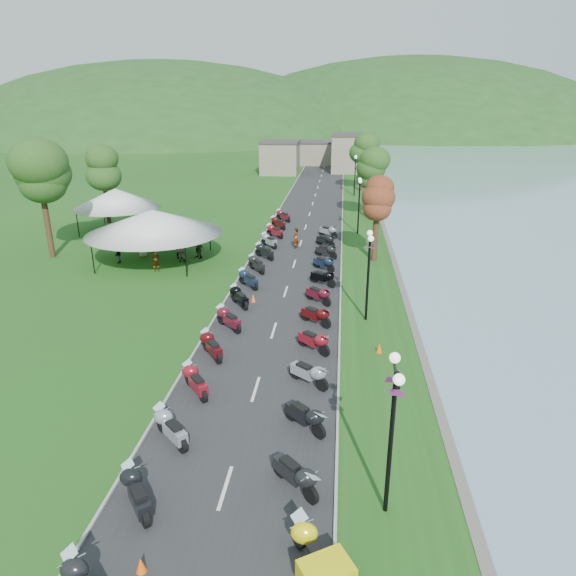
{
  "coord_description": "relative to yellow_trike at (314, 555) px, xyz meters",
  "views": [
    {
      "loc": [
        3.38,
        -8.97,
        11.76
      ],
      "look_at": [
        0.44,
        19.22,
        1.3
      ],
      "focal_mm": 32.0,
      "sensor_mm": 36.0,
      "label": 1
    }
  ],
  "objects": [
    {
      "name": "pedestrian_a",
      "position": [
        -12.78,
        24.05,
        -0.56
      ],
      "size": [
        0.7,
        0.64,
        1.56
      ],
      "primitive_type": "imported",
      "rotation": [
        0.0,
        0.0,
        0.5
      ],
      "color": "slate",
      "rests_on": "ground"
    },
    {
      "name": "vendor_tent_main",
      "position": [
        -13.65,
        26.5,
        1.44
      ],
      "size": [
        6.79,
        6.79,
        4.0
      ],
      "primitive_type": null,
      "color": "white",
      "rests_on": "ground"
    },
    {
      "name": "moto_row_right",
      "position": [
        -0.74,
        19.11,
        -0.01
      ],
      "size": [
        2.6,
        34.58,
        1.1
      ],
      "primitive_type": null,
      "color": "#331411",
      "rests_on": "ground"
    },
    {
      "name": "pedestrian_c",
      "position": [
        -16.38,
        25.73,
        -0.56
      ],
      "size": [
        0.68,
        1.21,
        1.77
      ],
      "primitive_type": "imported",
      "rotation": [
        0.0,
        0.0,
        4.91
      ],
      "color": "slate",
      "rests_on": "ground"
    },
    {
      "name": "hills_backdrop",
      "position": [
        -3.0,
        198.81,
        -0.56
      ],
      "size": [
        360.0,
        120.0,
        76.0
      ],
      "primitive_type": null,
      "color": "#285621",
      "rests_on": "ground"
    },
    {
      "name": "far_building",
      "position": [
        -5.0,
        83.81,
        1.94
      ],
      "size": [
        18.0,
        16.0,
        5.0
      ],
      "primitive_type": "cube",
      "color": "gray",
      "rests_on": "ground"
    },
    {
      "name": "yellow_trike",
      "position": [
        0.0,
        0.0,
        0.0
      ],
      "size": [
        2.58,
        2.9,
        1.13
      ],
      "primitive_type": null,
      "rotation": [
        0.0,
        0.0,
        2.11
      ],
      "color": "yellow",
      "rests_on": "ground"
    },
    {
      "name": "streetlamp_near",
      "position": [
        2.05,
        2.37,
        1.94
      ],
      "size": [
        1.4,
        1.4,
        5.0
      ],
      "primitive_type": null,
      "color": "black",
      "rests_on": "ground"
    },
    {
      "name": "road",
      "position": [
        -3.0,
        38.81,
        -0.55
      ],
      "size": [
        7.0,
        120.0,
        0.02
      ],
      "primitive_type": "cube",
      "color": "#2A2A2C",
      "rests_on": "ground"
    },
    {
      "name": "tree_lakeside",
      "position": [
        3.06,
        28.35,
        3.0
      ],
      "size": [
        2.57,
        2.57,
        7.13
      ],
      "primitive_type": null,
      "color": "#305D1F",
      "rests_on": "ground"
    },
    {
      "name": "vendor_tent_side",
      "position": [
        -20.5,
        35.55,
        1.44
      ],
      "size": [
        5.31,
        5.31,
        4.0
      ],
      "primitive_type": null,
      "color": "white",
      "rests_on": "ground"
    },
    {
      "name": "traffic_cone_near",
      "position": [
        -4.52,
        -0.47,
        -0.33
      ],
      "size": [
        0.3,
        0.3,
        0.46
      ],
      "primitive_type": "cone",
      "color": "#F2590C",
      "rests_on": "ground"
    },
    {
      "name": "moto_row_left",
      "position": [
        -5.49,
        19.75,
        -0.01
      ],
      "size": [
        2.6,
        45.17,
        1.1
      ],
      "primitive_type": null,
      "color": "#331411",
      "rests_on": "ground"
    },
    {
      "name": "pedestrian_b",
      "position": [
        -11.66,
        26.49,
        -0.56
      ],
      "size": [
        0.79,
        0.44,
        1.6
      ],
      "primitive_type": "imported",
      "rotation": [
        0.0,
        0.0,
        3.16
      ],
      "color": "slate",
      "rests_on": "ground"
    },
    {
      "name": "tree_park_left",
      "position": [
        -22.23,
        26.71,
        4.85
      ],
      "size": [
        3.9,
        3.9,
        10.82
      ],
      "primitive_type": null,
      "color": "#305D1F",
      "rests_on": "ground"
    }
  ]
}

